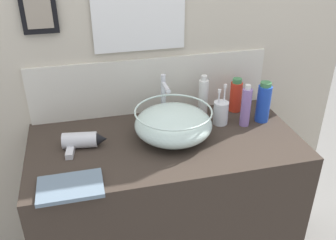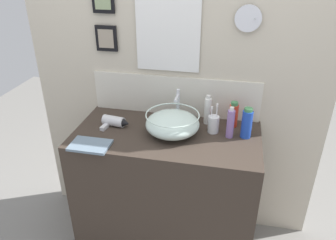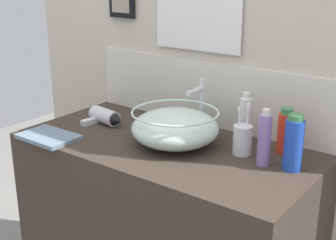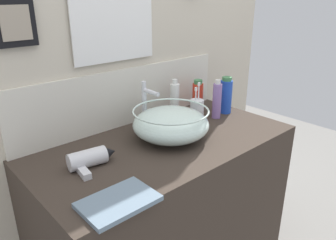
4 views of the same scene
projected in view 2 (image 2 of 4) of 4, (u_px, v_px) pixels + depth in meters
The scene contains 12 objects.
ground_plane at pixel (167, 238), 2.50m from camera, with size 6.00×6.00×0.00m, color gray.
vanity_counter at pixel (166, 191), 2.29m from camera, with size 1.18×0.59×0.93m, color #382D26.
back_panel at pixel (176, 75), 2.22m from camera, with size 2.05×0.09×2.41m.
glass_bowl_sink at pixel (172, 124), 2.04m from camera, with size 0.34×0.34×0.14m.
faucet at pixel (178, 104), 2.16m from camera, with size 0.02×0.11×0.23m.
hair_drier at pixel (115, 122), 2.15m from camera, with size 0.19×0.13×0.07m.
toothbrush_cup at pixel (213, 124), 2.07m from camera, with size 0.07×0.07×0.20m.
shampoo_bottle at pixel (208, 110), 2.16m from camera, with size 0.05×0.05×0.20m.
spray_bottle at pixel (233, 115), 2.13m from camera, with size 0.06×0.06×0.17m.
lotion_bottle at pixel (247, 123), 1.99m from camera, with size 0.06×0.06×0.20m.
soap_dispenser at pixel (230, 123), 2.00m from camera, with size 0.05×0.05×0.20m.
hand_towel at pixel (90, 145), 1.94m from camera, with size 0.23×0.16×0.02m, color slate.
Camera 2 is at (0.38, -1.75, 1.97)m, focal length 35.00 mm.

